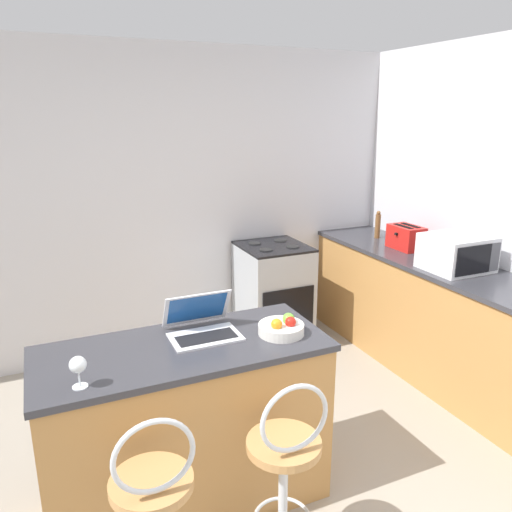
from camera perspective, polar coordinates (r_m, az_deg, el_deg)
wall_back at (r=4.35m, az=-9.68°, el=5.88°), size 12.00×0.06×2.60m
breakfast_bar at (r=2.80m, az=-7.91°, el=-18.69°), size 1.46×0.62×0.93m
counter_right at (r=4.15m, az=21.64°, el=-7.61°), size 0.63×3.08×0.93m
bar_stool_far at (r=2.48m, az=3.34°, el=-24.14°), size 0.40×0.40×0.98m
laptop at (r=2.66m, az=-6.23°, el=-7.73°), size 0.36×0.31×0.21m
microwave at (r=3.96m, az=21.98°, el=0.35°), size 0.45×0.40×0.26m
toaster at (r=4.44m, az=16.76°, el=2.06°), size 0.21×0.30×0.20m
stove_range at (r=4.52m, az=1.97°, el=-4.48°), size 0.57×0.61×0.94m
pepper_mill at (r=4.75m, az=13.74°, el=3.45°), size 0.05×0.05×0.26m
wine_glass_tall at (r=2.27m, az=-19.68°, el=-11.74°), size 0.07×0.07×0.14m
fruit_bowl at (r=2.65m, az=2.97°, el=-8.18°), size 0.24×0.24×0.11m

